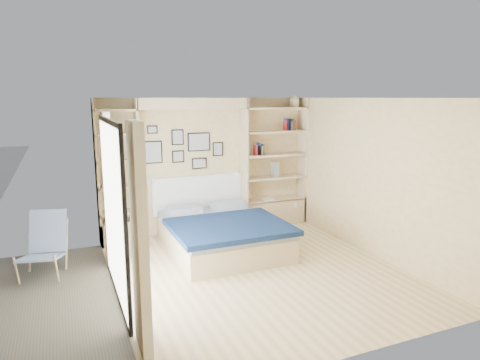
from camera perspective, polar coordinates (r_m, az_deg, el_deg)
name	(u,v)px	position (r m, az deg, el deg)	size (l,w,h in m)	color
ground	(257,272)	(6.40, 2.27, -12.12)	(4.50, 4.50, 0.00)	#E3C682
room_shell	(199,183)	(7.31, -5.51, -0.38)	(4.50, 4.50, 4.50)	#DCC082
bed	(221,233)	(7.20, -2.51, -7.04)	(1.82, 2.27, 1.07)	#D6BD88
photo_gallery	(183,148)	(7.87, -7.59, 4.28)	(1.48, 0.02, 0.82)	black
reading_lamps	(195,176)	(7.78, -5.98, 0.48)	(1.92, 0.12, 0.15)	silver
shelf_decor	(264,140)	(8.27, 3.23, 5.29)	(3.60, 0.23, 2.03)	#A51E1E
deck_chair	(45,245)	(6.79, -24.61, -7.87)	(0.73, 0.99, 0.90)	tan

